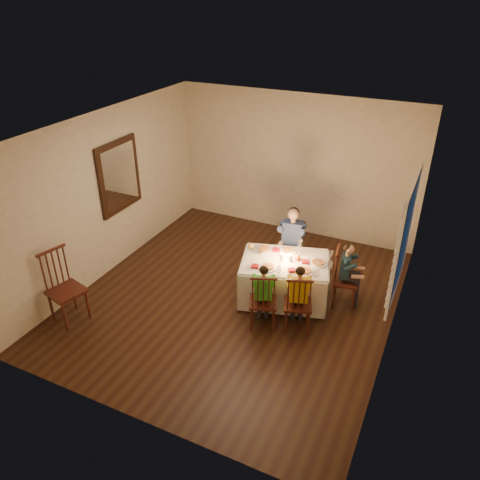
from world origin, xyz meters
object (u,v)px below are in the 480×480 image
at_px(child_green, 262,325).
at_px(child_yellow, 296,327).
at_px(chair_near_right, 296,327).
at_px(dining_table, 285,272).
at_px(chair_extra, 72,319).
at_px(chair_end, 343,303).
at_px(adult, 290,273).
at_px(chair_near_left, 262,325).
at_px(serving_bowl, 264,250).
at_px(child_teal, 343,303).
at_px(chair_adult, 290,273).

relative_size(child_green, child_yellow, 0.98).
height_order(chair_near_right, child_yellow, child_yellow).
bearing_deg(dining_table, chair_extra, -161.34).
bearing_deg(chair_end, adult, 57.97).
xyz_separation_m(chair_near_left, serving_bowl, (-0.34, 0.84, 0.69)).
relative_size(dining_table, child_yellow, 1.47).
height_order(child_yellow, serving_bowl, serving_bowl).
distance_m(dining_table, chair_extra, 3.14).
bearing_deg(child_yellow, child_green, -0.39).
height_order(chair_near_left, child_green, child_green).
xyz_separation_m(chair_near_left, chair_end, (0.89, 0.99, 0.00)).
height_order(dining_table, chair_end, dining_table).
bearing_deg(chair_near_left, child_yellow, 177.18).
bearing_deg(dining_table, adult, 85.81).
distance_m(chair_end, serving_bowl, 1.43).
height_order(chair_extra, child_yellow, chair_extra).
height_order(chair_near_left, child_teal, child_teal).
distance_m(chair_extra, child_teal, 3.96).
xyz_separation_m(dining_table, chair_adult, (-0.14, 0.69, -0.47)).
xyz_separation_m(dining_table, chair_extra, (-2.55, -1.77, -0.47)).
bearing_deg(chair_near_right, chair_near_left, -0.39).
relative_size(chair_near_right, chair_end, 1.00).
bearing_deg(chair_near_right, chair_extra, 2.52).
xyz_separation_m(chair_end, child_yellow, (-0.45, -0.84, 0.00)).
relative_size(dining_table, child_teal, 1.48).
bearing_deg(dining_table, chair_end, 0.78).
bearing_deg(chair_near_right, chair_adult, -85.76).
xyz_separation_m(child_green, serving_bowl, (-0.34, 0.84, 0.69)).
bearing_deg(chair_near_right, chair_end, -137.43).
height_order(chair_extra, adult, adult).
distance_m(chair_near_left, serving_bowl, 1.14).
bearing_deg(adult, child_yellow, -74.40).
bearing_deg(child_green, child_yellow, 177.18).
relative_size(dining_table, chair_extra, 1.37).
relative_size(chair_near_left, child_teal, 0.90).
relative_size(chair_adult, child_teal, 0.90).
height_order(chair_adult, child_teal, child_teal).
relative_size(chair_extra, child_green, 1.10).
height_order(chair_near_right, serving_bowl, serving_bowl).
relative_size(chair_near_right, serving_bowl, 4.19).
bearing_deg(chair_adult, adult, 0.00).
bearing_deg(chair_end, child_green, 129.13).
distance_m(chair_near_left, child_green, 0.00).
height_order(chair_adult, chair_near_left, same).
height_order(dining_table, child_green, dining_table).
distance_m(chair_adult, chair_extra, 3.44).
bearing_deg(child_yellow, chair_near_left, -0.39).
bearing_deg(child_teal, chair_end, -0.00).
relative_size(child_green, serving_bowl, 4.60).
relative_size(chair_adult, adult, 0.77).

